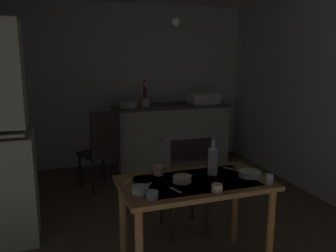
{
  "coord_description": "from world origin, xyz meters",
  "views": [
    {
      "loc": [
        -0.9,
        -3.31,
        1.7
      ],
      "look_at": [
        0.19,
        0.01,
        0.97
      ],
      "focal_mm": 37.81,
      "sensor_mm": 36.0,
      "label": 1
    }
  ],
  "objects_px": {
    "dining_table": "(195,194)",
    "chair_far_side": "(186,183)",
    "chair_by_counter": "(101,149)",
    "serving_bowl_wide": "(140,190)",
    "hand_pump": "(145,94)",
    "mixing_bowl_counter": "(128,104)",
    "mug_dark": "(217,188)",
    "glass_bottle": "(213,160)",
    "sink_basin": "(203,98)"
  },
  "relations": [
    {
      "from": "dining_table",
      "to": "serving_bowl_wide",
      "type": "relative_size",
      "value": 9.62
    },
    {
      "from": "chair_far_side",
      "to": "serving_bowl_wide",
      "type": "xyz_separation_m",
      "value": [
        -0.6,
        -0.66,
        0.27
      ]
    },
    {
      "from": "chair_by_counter",
      "to": "sink_basin",
      "type": "bearing_deg",
      "value": 22.55
    },
    {
      "from": "hand_pump",
      "to": "mug_dark",
      "type": "height_order",
      "value": "hand_pump"
    },
    {
      "from": "dining_table",
      "to": "serving_bowl_wide",
      "type": "xyz_separation_m",
      "value": [
        -0.45,
        -0.11,
        0.13
      ]
    },
    {
      "from": "chair_far_side",
      "to": "chair_by_counter",
      "type": "height_order",
      "value": "chair_by_counter"
    },
    {
      "from": "serving_bowl_wide",
      "to": "mixing_bowl_counter",
      "type": "bearing_deg",
      "value": 79.73
    },
    {
      "from": "dining_table",
      "to": "glass_bottle",
      "type": "distance_m",
      "value": 0.31
    },
    {
      "from": "dining_table",
      "to": "chair_far_side",
      "type": "distance_m",
      "value": 0.59
    },
    {
      "from": "hand_pump",
      "to": "mixing_bowl_counter",
      "type": "xyz_separation_m",
      "value": [
        -0.27,
        -0.1,
        -0.12
      ]
    },
    {
      "from": "mixing_bowl_counter",
      "to": "glass_bottle",
      "type": "distance_m",
      "value": 2.49
    },
    {
      "from": "glass_bottle",
      "to": "serving_bowl_wide",
      "type": "bearing_deg",
      "value": -162.55
    },
    {
      "from": "hand_pump",
      "to": "serving_bowl_wide",
      "type": "relative_size",
      "value": 3.25
    },
    {
      "from": "hand_pump",
      "to": "chair_far_side",
      "type": "distance_m",
      "value": 2.21
    },
    {
      "from": "mixing_bowl_counter",
      "to": "chair_far_side",
      "type": "xyz_separation_m",
      "value": [
        0.11,
        -2.03,
        -0.47
      ]
    },
    {
      "from": "chair_by_counter",
      "to": "glass_bottle",
      "type": "height_order",
      "value": "glass_bottle"
    },
    {
      "from": "chair_far_side",
      "to": "chair_by_counter",
      "type": "relative_size",
      "value": 0.94
    },
    {
      "from": "dining_table",
      "to": "serving_bowl_wide",
      "type": "height_order",
      "value": "serving_bowl_wide"
    },
    {
      "from": "hand_pump",
      "to": "mixing_bowl_counter",
      "type": "height_order",
      "value": "hand_pump"
    },
    {
      "from": "hand_pump",
      "to": "chair_by_counter",
      "type": "height_order",
      "value": "hand_pump"
    },
    {
      "from": "mixing_bowl_counter",
      "to": "glass_bottle",
      "type": "bearing_deg",
      "value": -86.43
    },
    {
      "from": "chair_far_side",
      "to": "serving_bowl_wide",
      "type": "bearing_deg",
      "value": -132.1
    },
    {
      "from": "mixing_bowl_counter",
      "to": "dining_table",
      "type": "xyz_separation_m",
      "value": [
        -0.03,
        -2.58,
        -0.34
      ]
    },
    {
      "from": "chair_far_side",
      "to": "mixing_bowl_counter",
      "type": "bearing_deg",
      "value": 93.09
    },
    {
      "from": "mixing_bowl_counter",
      "to": "glass_bottle",
      "type": "relative_size",
      "value": 0.94
    },
    {
      "from": "sink_basin",
      "to": "mixing_bowl_counter",
      "type": "height_order",
      "value": "sink_basin"
    },
    {
      "from": "mixing_bowl_counter",
      "to": "mug_dark",
      "type": "xyz_separation_m",
      "value": [
        0.02,
        -2.84,
        -0.21
      ]
    },
    {
      "from": "sink_basin",
      "to": "dining_table",
      "type": "height_order",
      "value": "sink_basin"
    },
    {
      "from": "hand_pump",
      "to": "serving_bowl_wide",
      "type": "height_order",
      "value": "hand_pump"
    },
    {
      "from": "glass_bottle",
      "to": "sink_basin",
      "type": "bearing_deg",
      "value": 67.87
    },
    {
      "from": "dining_table",
      "to": "mug_dark",
      "type": "distance_m",
      "value": 0.3
    },
    {
      "from": "chair_far_side",
      "to": "glass_bottle",
      "type": "xyz_separation_m",
      "value": [
        0.05,
        -0.46,
        0.35
      ]
    },
    {
      "from": "dining_table",
      "to": "serving_bowl_wide",
      "type": "bearing_deg",
      "value": -166.67
    },
    {
      "from": "chair_by_counter",
      "to": "serving_bowl_wide",
      "type": "bearing_deg",
      "value": -89.78
    },
    {
      "from": "sink_basin",
      "to": "mug_dark",
      "type": "height_order",
      "value": "sink_basin"
    },
    {
      "from": "hand_pump",
      "to": "serving_bowl_wide",
      "type": "distance_m",
      "value": 2.9
    },
    {
      "from": "glass_bottle",
      "to": "dining_table",
      "type": "bearing_deg",
      "value": -153.41
    },
    {
      "from": "chair_by_counter",
      "to": "dining_table",
      "type": "bearing_deg",
      "value": -76.59
    },
    {
      "from": "dining_table",
      "to": "chair_far_side",
      "type": "height_order",
      "value": "chair_far_side"
    },
    {
      "from": "hand_pump",
      "to": "chair_by_counter",
      "type": "relative_size",
      "value": 0.39
    },
    {
      "from": "dining_table",
      "to": "serving_bowl_wide",
      "type": "distance_m",
      "value": 0.48
    },
    {
      "from": "mug_dark",
      "to": "chair_far_side",
      "type": "bearing_deg",
      "value": 83.85
    },
    {
      "from": "chair_far_side",
      "to": "mug_dark",
      "type": "height_order",
      "value": "chair_far_side"
    },
    {
      "from": "dining_table",
      "to": "chair_by_counter",
      "type": "relative_size",
      "value": 1.14
    },
    {
      "from": "chair_far_side",
      "to": "glass_bottle",
      "type": "height_order",
      "value": "glass_bottle"
    },
    {
      "from": "chair_by_counter",
      "to": "glass_bottle",
      "type": "distance_m",
      "value": 1.98
    },
    {
      "from": "sink_basin",
      "to": "chair_by_counter",
      "type": "distance_m",
      "value": 1.88
    },
    {
      "from": "mixing_bowl_counter",
      "to": "mug_dark",
      "type": "relative_size",
      "value": 3.41
    },
    {
      "from": "mug_dark",
      "to": "sink_basin",
      "type": "bearing_deg",
      "value": 68.06
    },
    {
      "from": "hand_pump",
      "to": "chair_far_side",
      "type": "relative_size",
      "value": 0.41
    }
  ]
}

